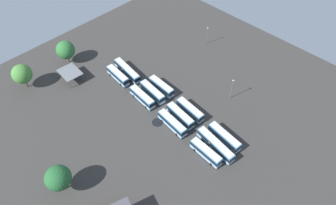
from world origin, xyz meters
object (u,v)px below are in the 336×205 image
at_px(bus_row0_slot1, 127,71).
at_px(tree_east_edge, 22,74).
at_px(bus_row2_slot2, 190,110).
at_px(bus_row2_slot0, 172,123).
at_px(maintenance_shelter, 70,72).
at_px(lamp_post_near_entrance, 232,89).
at_px(bus_row3_slot0, 206,152).
at_px(bus_row1_slot2, 161,87).
at_px(tree_northeast, 58,178).
at_px(bus_row3_slot1, 215,145).
at_px(bus_row0_slot0, 118,76).
at_px(bus_row1_slot0, 142,97).
at_px(tree_south_edge, 66,50).
at_px(bus_row2_slot1, 180,116).
at_px(lamp_post_mid_lot, 207,35).
at_px(bus_row3_slot2, 224,137).
at_px(bus_row1_slot1, 153,92).

bearing_deg(bus_row0_slot1, tree_east_edge, -124.97).
bearing_deg(bus_row0_slot1, bus_row2_slot2, 4.16).
bearing_deg(bus_row2_slot0, maintenance_shelter, -166.41).
bearing_deg(lamp_post_near_entrance, bus_row3_slot0, -69.08).
height_order(bus_row1_slot2, tree_northeast, tree_northeast).
distance_m(bus_row3_slot1, tree_northeast, 44.77).
distance_m(bus_row0_slot1, bus_row3_slot0, 44.05).
distance_m(bus_row2_slot2, tree_northeast, 44.90).
xyz_separation_m(bus_row0_slot0, bus_row1_slot0, (14.25, -0.97, 0.00)).
bearing_deg(bus_row3_slot1, bus_row0_slot0, -178.24).
relative_size(bus_row0_slot0, bus_row1_slot0, 0.99).
relative_size(bus_row1_slot2, tree_east_edge, 1.13).
distance_m(bus_row1_slot2, bus_row3_slot1, 29.46).
distance_m(bus_row2_slot0, bus_row2_slot2, 8.05).
height_order(bus_row2_slot0, maintenance_shelter, bus_row2_slot0).
distance_m(tree_south_edge, tree_northeast, 54.20).
bearing_deg(bus_row0_slot1, bus_row0_slot0, -94.86).
distance_m(bus_row1_slot2, bus_row2_slot1, 14.68).
xyz_separation_m(bus_row0_slot1, bus_row2_slot1, (28.72, -1.90, -0.00)).
distance_m(bus_row0_slot1, bus_row2_slot2, 29.42).
distance_m(lamp_post_near_entrance, tree_south_edge, 62.88).
relative_size(bus_row3_slot1, lamp_post_mid_lot, 1.82).
relative_size(bus_row3_slot2, tree_east_edge, 1.24).
distance_m(bus_row1_slot0, bus_row3_slot1, 29.98).
relative_size(bus_row3_slot2, lamp_post_near_entrance, 1.38).
height_order(bus_row1_slot0, lamp_post_near_entrance, lamp_post_near_entrance).
bearing_deg(bus_row2_slot2, bus_row3_slot1, -18.57).
relative_size(bus_row2_slot2, maintenance_shelter, 1.27).
bearing_deg(bus_row1_slot0, bus_row0_slot0, 176.11).
bearing_deg(maintenance_shelter, bus_row2_slot2, 23.30).
distance_m(bus_row2_slot0, tree_south_edge, 51.10).
bearing_deg(bus_row1_slot0, bus_row3_slot0, -3.27).
bearing_deg(bus_row0_slot1, bus_row1_slot1, -3.59).
relative_size(bus_row1_slot1, lamp_post_near_entrance, 1.32).
xyz_separation_m(bus_row1_slot1, bus_row3_slot0, (28.89, -5.82, -0.00)).
bearing_deg(maintenance_shelter, bus_row3_slot2, 17.07).
relative_size(bus_row2_slot0, bus_row2_slot2, 1.05).
xyz_separation_m(bus_row2_slot2, bus_row3_slot2, (14.66, -0.71, 0.00)).
height_order(bus_row3_slot2, tree_south_edge, tree_south_edge).
distance_m(bus_row3_slot0, tree_east_edge, 68.14).
relative_size(lamp_post_near_entrance, lamp_post_mid_lot, 1.11).
xyz_separation_m(bus_row0_slot0, bus_row1_slot2, (15.26, 7.18, -0.00)).
bearing_deg(bus_row2_slot2, tree_east_edge, -147.70).
height_order(bus_row1_slot0, tree_south_edge, tree_south_edge).
bearing_deg(bus_row1_slot0, bus_row3_slot1, 4.45).
height_order(bus_row1_slot0, bus_row3_slot2, same).
bearing_deg(bus_row2_slot2, bus_row2_slot0, -92.52).
distance_m(bus_row1_slot0, lamp_post_mid_lot, 40.42).
bearing_deg(tree_south_edge, lamp_post_near_entrance, 26.84).
relative_size(bus_row0_slot0, bus_row3_slot1, 0.79).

